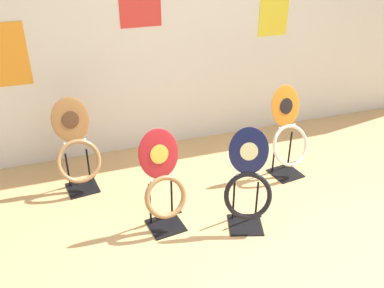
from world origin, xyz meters
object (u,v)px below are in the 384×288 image
object	(u,v)px
toilet_seat_display_orange_sun	(288,137)
toilet_seat_display_navy_moon	(248,186)
toilet_seat_display_woodgrain	(77,153)
toilet_seat_display_crimson_swirl	(163,184)

from	to	relation	value
toilet_seat_display_orange_sun	toilet_seat_display_navy_moon	size ratio (longest dim) A/B	1.04
toilet_seat_display_orange_sun	toilet_seat_display_woodgrain	distance (m)	2.01
toilet_seat_display_woodgrain	toilet_seat_display_crimson_swirl	bearing A→B (deg)	-52.18
toilet_seat_display_orange_sun	toilet_seat_display_crimson_swirl	world-z (taller)	toilet_seat_display_orange_sun
toilet_seat_display_crimson_swirl	toilet_seat_display_orange_sun	bearing A→B (deg)	15.87
toilet_seat_display_crimson_swirl	toilet_seat_display_navy_moon	distance (m)	0.68
toilet_seat_display_orange_sun	toilet_seat_display_navy_moon	world-z (taller)	toilet_seat_display_orange_sun
toilet_seat_display_woodgrain	toilet_seat_display_navy_moon	distance (m)	1.60
toilet_seat_display_crimson_swirl	toilet_seat_display_navy_moon	xyz separation A→B (m)	(0.65, -0.22, -0.02)
toilet_seat_display_woodgrain	toilet_seat_display_navy_moon	size ratio (longest dim) A/B	1.01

